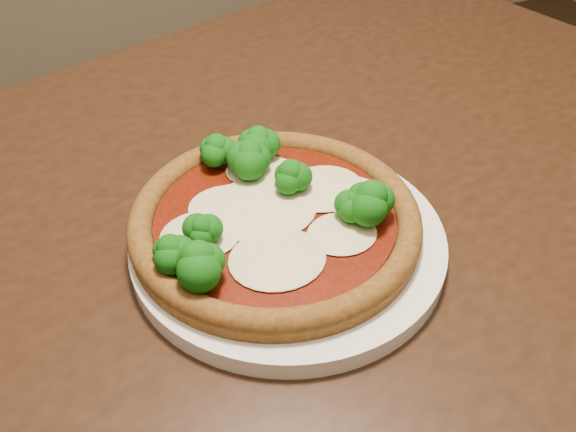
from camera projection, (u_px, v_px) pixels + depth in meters
name	position (u px, v px, depth m)	size (l,w,h in m)	color
dining_table	(294.00, 274.00, 0.70)	(1.37, 1.14, 0.75)	black
plate	(288.00, 242.00, 0.58)	(0.28, 0.28, 0.02)	white
pizza	(273.00, 214.00, 0.57)	(0.26, 0.26, 0.06)	brown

